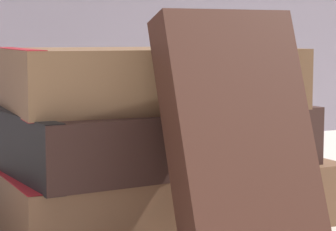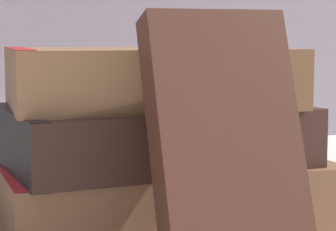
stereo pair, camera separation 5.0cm
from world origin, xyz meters
The scene contains 7 objects.
ground_plane centered at (0.00, 0.00, 0.00)m, with size 3.00×3.00×0.00m, color beige.
book_flat_bottom centered at (0.02, 0.02, 0.02)m, with size 0.23×0.15×0.04m.
book_flat_middle centered at (0.02, 0.01, 0.06)m, with size 0.21×0.15×0.04m.
book_flat_top centered at (0.01, 0.01, 0.10)m, with size 0.19×0.13×0.04m.
book_leaning_front centered at (0.03, -0.09, 0.07)m, with size 0.08×0.07×0.15m.
pocket_watch centered at (0.07, 0.01, 0.13)m, with size 0.05×0.06×0.01m.
reading_glasses centered at (-0.01, 0.17, 0.00)m, with size 0.10×0.07×0.00m.
Camera 2 is at (-0.12, -0.45, 0.13)m, focal length 75.00 mm.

